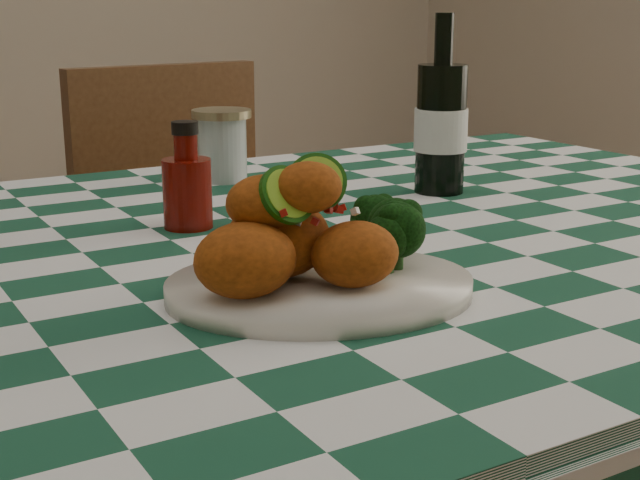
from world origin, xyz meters
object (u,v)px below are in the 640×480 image
wooden_chair_right (215,301)px  fried_chicken_pile (302,223)px  mason_jar (222,145)px  beer_bottle (442,105)px  ketchup_bottle (187,175)px  plate (320,288)px

wooden_chair_right → fried_chicken_pile: bearing=-114.5°
fried_chicken_pile → wooden_chair_right: bearing=71.3°
mason_jar → wooden_chair_right: wooden_chair_right is taller
fried_chicken_pile → wooden_chair_right: wooden_chair_right is taller
fried_chicken_pile → beer_bottle: (0.41, 0.32, 0.05)m
fried_chicken_pile → ketchup_bottle: size_ratio=1.33×
ketchup_bottle → beer_bottle: (0.39, 0.01, 0.06)m
plate → ketchup_bottle: size_ratio=2.22×
mason_jar → wooden_chair_right: size_ratio=0.12×
mason_jar → ketchup_bottle: bearing=-122.9°
mason_jar → beer_bottle: size_ratio=0.43×
fried_chicken_pile → ketchup_bottle: (0.02, 0.31, -0.01)m
beer_bottle → wooden_chair_right: beer_bottle is taller
mason_jar → wooden_chair_right: bearing=69.3°
ketchup_bottle → wooden_chair_right: wooden_chair_right is taller
ketchup_bottle → wooden_chair_right: bearing=64.0°
fried_chicken_pile → mason_jar: fried_chicken_pile is taller
ketchup_bottle → wooden_chair_right: 0.77m
beer_bottle → ketchup_bottle: bearing=-178.4°
fried_chicken_pile → wooden_chair_right: size_ratio=0.19×
fried_chicken_pile → ketchup_bottle: bearing=87.1°
plate → wooden_chair_right: (0.29, 0.91, -0.33)m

